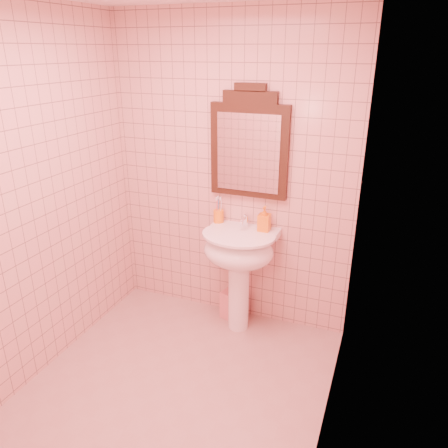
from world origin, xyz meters
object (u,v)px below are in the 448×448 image
at_px(soap_dispenser, 264,219).
at_px(mirror, 249,146).
at_px(towel, 234,306).
at_px(toothbrush_cup, 219,216).
at_px(pedestal_sink, 239,257).

bearing_deg(soap_dispenser, mirror, 154.95).
bearing_deg(towel, mirror, 48.64).
height_order(mirror, toothbrush_cup, mirror).
relative_size(pedestal_sink, toothbrush_cup, 4.43).
xyz_separation_m(mirror, soap_dispenser, (0.16, -0.07, -0.54)).
relative_size(pedestal_sink, soap_dispenser, 4.30).
bearing_deg(mirror, towel, -131.36).
xyz_separation_m(pedestal_sink, soap_dispenser, (0.16, 0.13, 0.30)).
distance_m(mirror, towel, 1.39).
relative_size(toothbrush_cup, soap_dispenser, 0.97).
distance_m(pedestal_sink, toothbrush_cup, 0.39).
bearing_deg(mirror, toothbrush_cup, -171.58).
bearing_deg(pedestal_sink, mirror, 90.00).
bearing_deg(towel, soap_dispenser, 4.43).
relative_size(mirror, soap_dispenser, 4.27).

